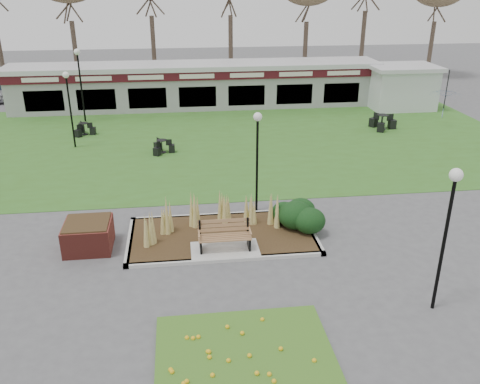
{
  "coord_description": "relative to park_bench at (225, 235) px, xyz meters",
  "views": [
    {
      "loc": [
        -1.28,
        -14.16,
        8.32
      ],
      "look_at": [
        0.72,
        2.0,
        1.31
      ],
      "focal_mm": 38.0,
      "sensor_mm": 36.0,
      "label": 1
    }
  ],
  "objects": [
    {
      "name": "flower_bed",
      "position": [
        0.0,
        -4.85,
        -0.52
      ],
      "size": [
        4.2,
        3.0,
        0.16
      ],
      "color": "#3E7120",
      "rests_on": "ground"
    },
    {
      "name": "bistro_set_d",
      "position": [
        10.41,
        12.91,
        -0.29
      ],
      "size": [
        1.4,
        1.59,
        0.85
      ],
      "color": "black",
      "rests_on": "ground"
    },
    {
      "name": "bistro_set_c",
      "position": [
        -2.18,
        10.21,
        -0.35
      ],
      "size": [
        1.08,
        1.24,
        0.66
      ],
      "color": "black",
      "rests_on": "ground"
    },
    {
      "name": "bistro_set_b",
      "position": [
        -6.58,
        13.9,
        -0.35
      ],
      "size": [
        1.11,
        1.25,
        0.67
      ],
      "color": "black",
      "rests_on": "ground"
    },
    {
      "name": "lamp_post_mid_left",
      "position": [
        -6.7,
        11.66,
        2.26
      ],
      "size": [
        0.32,
        0.32,
        3.91
      ],
      "color": "black",
      "rests_on": "ground"
    },
    {
      "name": "ground",
      "position": [
        0.0,
        -0.25,
        -0.59
      ],
      "size": [
        100.0,
        100.0,
        0.0
      ],
      "primitive_type": "plane",
      "color": "#515154",
      "rests_on": "ground"
    },
    {
      "name": "lamp_post_far_left",
      "position": [
        -6.96,
        16.75,
        2.57
      ],
      "size": [
        0.36,
        0.36,
        4.34
      ],
      "color": "black",
      "rests_on": "ground"
    },
    {
      "name": "planting_bed",
      "position": [
        1.27,
        1.1,
        -0.22
      ],
      "size": [
        6.75,
        3.4,
        1.27
      ],
      "color": "#372116",
      "rests_on": "ground"
    },
    {
      "name": "lamp_post_near_right",
      "position": [
        5.29,
        -3.75,
        2.35
      ],
      "size": [
        0.33,
        0.33,
        4.04
      ],
      "color": "black",
      "rests_on": "ground"
    },
    {
      "name": "park_bench",
      "position": [
        0.0,
        0.0,
        0.0
      ],
      "size": [
        1.7,
        0.66,
        0.93
      ],
      "color": "olive",
      "rests_on": "ground"
    },
    {
      "name": "car_black",
      "position": [
        -8.66,
        20.75,
        0.12
      ],
      "size": [
        4.51,
        2.36,
        1.41
      ],
      "primitive_type": "imported",
      "rotation": [
        0.0,
        0.0,
        1.36
      ],
      "color": "black",
      "rests_on": "ground"
    },
    {
      "name": "lawn",
      "position": [
        0.0,
        11.75,
        -0.58
      ],
      "size": [
        34.0,
        16.0,
        0.02
      ],
      "primitive_type": "cube",
      "color": "#376620",
      "rests_on": "ground"
    },
    {
      "name": "lamp_post_mid_right",
      "position": [
        1.5,
        2.95,
        2.2
      ],
      "size": [
        0.32,
        0.32,
        3.82
      ],
      "color": "black",
      "rests_on": "ground"
    },
    {
      "name": "brick_planter",
      "position": [
        -4.4,
        0.75,
        -0.11
      ],
      "size": [
        1.5,
        1.5,
        0.95
      ],
      "color": "maroon",
      "rests_on": "ground"
    },
    {
      "name": "food_pavilion",
      "position": [
        0.0,
        19.71,
        0.89
      ],
      "size": [
        24.6,
        3.4,
        2.9
      ],
      "color": "#959598",
      "rests_on": "ground"
    },
    {
      "name": "service_hut",
      "position": [
        13.5,
        17.75,
        0.86
      ],
      "size": [
        4.4,
        3.4,
        2.83
      ],
      "color": "silver",
      "rests_on": "ground"
    },
    {
      "name": "patio_umbrella",
      "position": [
        13.95,
        12.75,
        0.85
      ],
      "size": [
        2.4,
        2.42,
        2.27
      ],
      "color": "black",
      "rests_on": "ground"
    }
  ]
}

